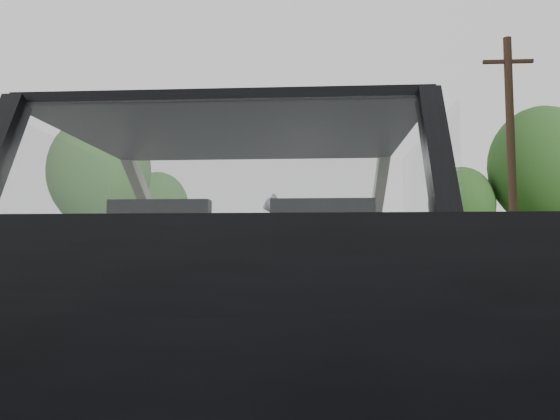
# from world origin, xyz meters

# --- Properties ---
(ground) EXTENTS (140.00, 140.00, 0.00)m
(ground) POSITION_xyz_m (0.00, 0.00, 0.00)
(ground) COLOR #38383B
(ground) RESTS_ON ground
(subject_car) EXTENTS (1.80, 4.00, 1.45)m
(subject_car) POSITION_xyz_m (0.00, 0.00, 0.72)
(subject_car) COLOR black
(subject_car) RESTS_ON ground
(dashboard) EXTENTS (1.58, 0.45, 0.30)m
(dashboard) POSITION_xyz_m (0.00, 0.62, 0.85)
(dashboard) COLOR black
(dashboard) RESTS_ON subject_car
(driver_seat) EXTENTS (0.50, 0.72, 0.42)m
(driver_seat) POSITION_xyz_m (-0.40, -0.29, 0.88)
(driver_seat) COLOR black
(driver_seat) RESTS_ON subject_car
(passenger_seat) EXTENTS (0.50, 0.72, 0.42)m
(passenger_seat) POSITION_xyz_m (0.40, -0.29, 0.88)
(passenger_seat) COLOR black
(passenger_seat) RESTS_ON subject_car
(steering_wheel) EXTENTS (0.36, 0.36, 0.04)m
(steering_wheel) POSITION_xyz_m (-0.40, 0.33, 0.92)
(steering_wheel) COLOR black
(steering_wheel) RESTS_ON dashboard
(cat) EXTENTS (0.55, 0.25, 0.24)m
(cat) POSITION_xyz_m (0.31, 0.60, 1.08)
(cat) COLOR gray
(cat) RESTS_ON dashboard
(guardrail) EXTENTS (0.05, 90.00, 0.32)m
(guardrail) POSITION_xyz_m (4.30, 10.00, 0.58)
(guardrail) COLOR gray
(guardrail) RESTS_ON ground
(other_car) EXTENTS (2.42, 4.65, 1.46)m
(other_car) POSITION_xyz_m (-0.81, 24.97, 0.73)
(other_car) COLOR #A9A9AA
(other_car) RESTS_ON ground
(highway_sign) EXTENTS (0.11, 0.95, 2.37)m
(highway_sign) POSITION_xyz_m (6.35, 20.87, 1.19)
(highway_sign) COLOR #08401B
(highway_sign) RESTS_ON ground
(utility_pole) EXTENTS (0.24, 0.24, 7.10)m
(utility_pole) POSITION_xyz_m (5.96, 12.67, 3.55)
(utility_pole) COLOR #412C22
(utility_pole) RESTS_ON ground
(tree_2) EXTENTS (4.13, 4.13, 5.82)m
(tree_2) POSITION_xyz_m (8.98, 29.40, 2.91)
(tree_2) COLOR #20511B
(tree_2) RESTS_ON ground
(tree_3) EXTENTS (7.94, 7.94, 9.16)m
(tree_3) POSITION_xyz_m (13.54, 29.04, 4.58)
(tree_3) COLOR #20511B
(tree_3) RESTS_ON ground
(tree_5) EXTENTS (6.65, 6.65, 7.71)m
(tree_5) POSITION_xyz_m (-10.46, 23.62, 3.86)
(tree_5) COLOR #20511B
(tree_5) RESTS_ON ground
(tree_6) EXTENTS (4.96, 4.96, 6.20)m
(tree_6) POSITION_xyz_m (-10.11, 32.69, 3.10)
(tree_6) COLOR #20511B
(tree_6) RESTS_ON ground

